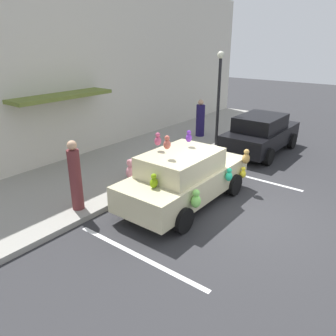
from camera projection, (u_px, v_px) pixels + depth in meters
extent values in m
plane|color=#2D2D30|center=(243.00, 215.00, 8.73)|extent=(60.00, 60.00, 0.00)
cube|color=gray|center=(112.00, 169.00, 11.56)|extent=(24.00, 4.00, 0.15)
cube|color=beige|center=(65.00, 73.00, 11.65)|extent=(24.00, 0.30, 6.40)
cube|color=olive|center=(61.00, 96.00, 11.11)|extent=(3.60, 1.10, 0.12)
cube|color=silver|center=(248.00, 177.00, 11.11)|extent=(0.12, 3.60, 0.01)
cube|color=silver|center=(138.00, 255.00, 7.08)|extent=(0.12, 3.60, 0.01)
cube|color=beige|center=(185.00, 181.00, 9.17)|extent=(4.19, 1.72, 0.68)
cube|color=beige|center=(181.00, 163.00, 8.79)|extent=(2.18, 1.51, 0.56)
cylinder|color=black|center=(186.00, 171.00, 10.74)|extent=(0.64, 0.22, 0.64)
cylinder|color=black|center=(234.00, 185.00, 9.76)|extent=(0.64, 0.22, 0.64)
cylinder|color=black|center=(131.00, 200.00, 8.83)|extent=(0.64, 0.22, 0.64)
cylinder|color=black|center=(183.00, 220.00, 7.84)|extent=(0.64, 0.22, 0.64)
ellipsoid|color=#8DEB65|center=(196.00, 201.00, 7.92)|extent=(0.27, 0.22, 0.32)
sphere|color=#8DEB65|center=(196.00, 193.00, 7.83)|extent=(0.17, 0.17, 0.17)
ellipsoid|color=#D9824D|center=(169.00, 174.00, 8.33)|extent=(0.28, 0.23, 0.33)
sphere|color=#D9824D|center=(169.00, 166.00, 8.25)|extent=(0.18, 0.18, 0.18)
ellipsoid|color=#B34468|center=(158.00, 141.00, 8.76)|extent=(0.20, 0.17, 0.24)
sphere|color=#B34468|center=(158.00, 135.00, 8.70)|extent=(0.13, 0.13, 0.13)
ellipsoid|color=#83BF55|center=(195.00, 151.00, 10.11)|extent=(0.25, 0.21, 0.30)
sphere|color=#83BF55|center=(195.00, 145.00, 10.03)|extent=(0.16, 0.16, 0.16)
ellipsoid|color=#B88C46|center=(246.00, 159.00, 9.77)|extent=(0.26, 0.21, 0.30)
sphere|color=#B88C46|center=(247.00, 152.00, 9.69)|extent=(0.16, 0.16, 0.16)
ellipsoid|color=#5A90CE|center=(190.00, 152.00, 10.01)|extent=(0.29, 0.23, 0.34)
sphere|color=#5A90CE|center=(190.00, 144.00, 9.92)|extent=(0.18, 0.18, 0.18)
ellipsoid|color=#C45A4B|center=(167.00, 144.00, 8.15)|extent=(0.20, 0.17, 0.24)
sphere|color=#C45A4B|center=(167.00, 138.00, 8.09)|extent=(0.13, 0.13, 0.13)
ellipsoid|color=#ABE846|center=(194.00, 152.00, 9.98)|extent=(0.27, 0.22, 0.32)
sphere|color=#ABE846|center=(195.00, 145.00, 9.90)|extent=(0.17, 0.17, 0.17)
ellipsoid|color=#75A110|center=(154.00, 183.00, 7.92)|extent=(0.21, 0.18, 0.25)
sphere|color=#75A110|center=(154.00, 176.00, 7.86)|extent=(0.14, 0.14, 0.14)
ellipsoid|color=#6830A8|center=(189.00, 138.00, 9.11)|extent=(0.19, 0.16, 0.23)
sphere|color=#6830A8|center=(189.00, 132.00, 9.05)|extent=(0.12, 0.12, 0.12)
ellipsoid|color=#26CC95|center=(229.00, 176.00, 9.13)|extent=(0.22, 0.18, 0.26)
sphere|color=#26CC95|center=(229.00, 170.00, 9.06)|extent=(0.14, 0.14, 0.14)
ellipsoid|color=yellow|center=(243.00, 174.00, 9.90)|extent=(0.20, 0.17, 0.24)
sphere|color=yellow|center=(243.00, 169.00, 9.84)|extent=(0.13, 0.13, 0.13)
cube|color=black|center=(261.00, 137.00, 13.38)|extent=(4.07, 1.73, 0.68)
cube|color=black|center=(261.00, 123.00, 13.00)|extent=(2.12, 1.52, 0.56)
cylinder|color=black|center=(253.00, 134.00, 14.91)|extent=(0.64, 0.22, 0.64)
cylinder|color=black|center=(292.00, 141.00, 13.93)|extent=(0.64, 0.22, 0.64)
cylinder|color=black|center=(227.00, 148.00, 13.06)|extent=(0.64, 0.22, 0.64)
cylinder|color=black|center=(269.00, 157.00, 12.07)|extent=(0.64, 0.22, 0.64)
ellipsoid|color=pink|center=(131.00, 172.00, 10.55)|extent=(0.35, 0.29, 0.43)
sphere|color=pink|center=(130.00, 163.00, 10.44)|extent=(0.25, 0.25, 0.25)
sphere|color=pink|center=(128.00, 161.00, 10.34)|extent=(0.10, 0.10, 0.10)
sphere|color=pink|center=(132.00, 160.00, 10.47)|extent=(0.10, 0.10, 0.10)
cylinder|color=black|center=(218.00, 104.00, 13.41)|extent=(0.12, 0.12, 3.47)
sphere|color=#EAEACC|center=(221.00, 55.00, 12.73)|extent=(0.28, 0.28, 0.28)
cylinder|color=#20184E|center=(200.00, 121.00, 15.06)|extent=(0.39, 0.39, 1.42)
sphere|color=tan|center=(201.00, 102.00, 14.76)|extent=(0.25, 0.25, 0.25)
cylinder|color=brown|center=(76.00, 180.00, 8.47)|extent=(0.31, 0.31, 1.62)
sphere|color=tan|center=(72.00, 145.00, 8.13)|extent=(0.24, 0.24, 0.24)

